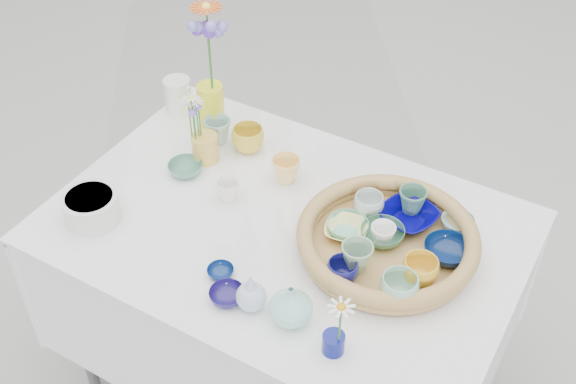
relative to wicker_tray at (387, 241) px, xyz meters
The scene contains 32 objects.
wicker_tray is the anchor object (origin of this frame).
tray_ceramic_0 0.12m from the wicker_tray, 85.15° to the left, with size 0.15×0.15×0.04m, color #050167.
tray_ceramic_1 0.15m from the wicker_tray, 16.74° to the left, with size 0.12×0.12×0.04m, color #071944.
tray_ceramic_2 0.14m from the wicker_tray, 30.92° to the right, with size 0.09×0.09×0.07m, color gold.
tray_ceramic_3 0.03m from the wicker_tray, 142.58° to the left, with size 0.12×0.12×0.04m, color #407C56.
tray_ceramic_4 0.11m from the wicker_tray, 108.68° to the right, with size 0.08×0.08×0.08m, color #86AD86.
tray_ceramic_5 0.11m from the wicker_tray, behind, with size 0.11×0.11×0.03m, color #74BA9B.
tray_ceramic_6 0.13m from the wicker_tray, 138.03° to the left, with size 0.08×0.08×0.07m, color silver.
tray_ceramic_7 0.02m from the wicker_tray, behind, with size 0.07×0.07×0.06m, color white.
tray_ceramic_8 0.21m from the wicker_tray, 50.97° to the left, with size 0.09×0.09×0.03m, color #98D4EE.
tray_ceramic_9 0.17m from the wicker_tray, 106.16° to the right, with size 0.08×0.08×0.06m, color #111259.
tray_ceramic_10 0.11m from the wicker_tray, behind, with size 0.11×0.11×0.03m, color #FFF690.
tray_ceramic_11 0.18m from the wicker_tray, 57.16° to the right, with size 0.09×0.09×0.07m, color #91C7AC.
tray_ceramic_12 0.16m from the wicker_tray, 89.89° to the left, with size 0.08×0.08×0.07m, color #467960.
loose_ceramic_0 0.57m from the wicker_tray, 161.40° to the left, with size 0.10×0.10×0.08m, color gold.
loose_ceramic_1 0.39m from the wicker_tray, 162.74° to the left, with size 0.08×0.08×0.08m, color #FFCE6F.
loose_ceramic_2 0.64m from the wicker_tray, behind, with size 0.10×0.10×0.03m, color #477F66.
loose_ceramic_3 0.47m from the wicker_tray, behind, with size 0.07×0.07×0.06m, color white.
loose_ceramic_4 0.44m from the wicker_tray, 138.77° to the right, with size 0.07×0.07×0.02m, color #091F54.
loose_ceramic_5 0.67m from the wicker_tray, 165.07° to the left, with size 0.08×0.08×0.08m, color #8EB4A3.
loose_ceramic_6 0.44m from the wicker_tray, 127.92° to the right, with size 0.09×0.09×0.03m, color #18104F.
fluted_bowl 0.80m from the wicker_tray, 158.74° to the right, with size 0.15×0.15×0.08m, color silver, non-canonical shape.
bud_vase_paleblue 0.39m from the wicker_tray, 121.37° to the right, with size 0.07×0.07×0.11m, color #AABBCF, non-canonical shape.
bud_vase_seafoam 0.34m from the wicker_tray, 107.89° to the right, with size 0.10×0.10×0.11m, color #91D7C4.
bud_vase_cobalt 0.35m from the wicker_tray, 85.90° to the right, with size 0.05×0.05×0.05m, color navy.
single_daisy 0.36m from the wicker_tray, 83.65° to the right, with size 0.07×0.07×0.13m, color white, non-canonical shape.
tall_vase_yellow 0.74m from the wicker_tray, 162.51° to the left, with size 0.08×0.08×0.16m, color yellow.
gerbera 0.77m from the wicker_tray, 162.00° to the left, with size 0.11×0.11×0.28m, color #DB581B, non-canonical shape.
hydrangea 0.76m from the wicker_tray, 162.60° to the left, with size 0.08×0.08×0.29m, color #5F35BB, non-canonical shape.
white_pitcher 0.89m from the wicker_tray, 164.00° to the left, with size 0.12×0.09×0.12m, color silver, non-canonical shape.
daisy_cup 0.63m from the wicker_tray, behind, with size 0.08×0.08×0.09m, color gold.
daisy_posy 0.66m from the wicker_tray, behind, with size 0.08×0.08×0.14m, color white, non-canonical shape.
Camera 1 is at (0.72, -1.21, 2.13)m, focal length 45.00 mm.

